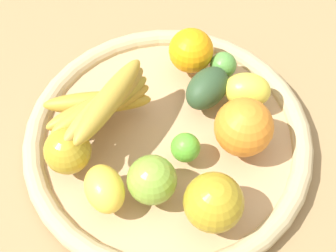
{
  "coord_description": "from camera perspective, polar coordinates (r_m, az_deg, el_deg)",
  "views": [
    {
      "loc": [
        -0.03,
        -0.39,
        0.67
      ],
      "look_at": [
        0.0,
        0.0,
        0.06
      ],
      "focal_mm": 54.68,
      "sensor_mm": 36.0,
      "label": 1
    }
  ],
  "objects": [
    {
      "name": "ground_plane",
      "position": [
        0.78,
        0.0,
        -2.23
      ],
      "size": [
        2.4,
        2.4,
        0.0
      ],
      "primitive_type": "plane",
      "color": "#94764C",
      "rests_on": "ground"
    },
    {
      "name": "basket",
      "position": [
        0.76,
        0.0,
        -1.6
      ],
      "size": [
        0.43,
        0.43,
        0.04
      ],
      "color": "tan",
      "rests_on": "ground_plane"
    },
    {
      "name": "lemon_0",
      "position": [
        0.77,
        8.82,
        3.98
      ],
      "size": [
        0.08,
        0.07,
        0.05
      ],
      "primitive_type": "ellipsoid",
      "rotation": [
        0.0,
        0.0,
        2.93
      ],
      "color": "yellow",
      "rests_on": "basket"
    },
    {
      "name": "apple_0",
      "position": [
        0.67,
        -1.8,
        -6.03
      ],
      "size": [
        0.07,
        0.07,
        0.07
      ],
      "primitive_type": "sphere",
      "rotation": [
        0.0,
        0.0,
        0.01
      ],
      "color": "#7DA738",
      "rests_on": "basket"
    },
    {
      "name": "banana_bunch",
      "position": [
        0.72,
        -7.4,
        2.47
      ],
      "size": [
        0.16,
        0.15,
        0.09
      ],
      "color": "#B8922E",
      "rests_on": "basket"
    },
    {
      "name": "orange_1",
      "position": [
        0.71,
        8.44,
        -0.13
      ],
      "size": [
        0.1,
        0.1,
        0.08
      ],
      "primitive_type": "sphere",
      "rotation": [
        0.0,
        0.0,
        6.02
      ],
      "color": "orange",
      "rests_on": "basket"
    },
    {
      "name": "lemon_1",
      "position": [
        0.68,
        -7.09,
        -6.96
      ],
      "size": [
        0.07,
        0.08,
        0.05
      ],
      "primitive_type": "ellipsoid",
      "rotation": [
        0.0,
        0.0,
        5.03
      ],
      "color": "yellow",
      "rests_on": "basket"
    },
    {
      "name": "avocado",
      "position": [
        0.76,
        4.4,
        4.23
      ],
      "size": [
        0.09,
        0.09,
        0.05
      ],
      "primitive_type": "ellipsoid",
      "rotation": [
        0.0,
        0.0,
        0.81
      ],
      "color": "#2D482A",
      "rests_on": "basket"
    },
    {
      "name": "apple_1",
      "position": [
        0.65,
        5.11,
        -8.49
      ],
      "size": [
        0.08,
        0.08,
        0.08
      ],
      "primitive_type": "sphere",
      "rotation": [
        0.0,
        0.0,
        6.21
      ],
      "color": "#AB9021",
      "rests_on": "basket"
    },
    {
      "name": "orange_0",
      "position": [
        0.79,
        2.59,
        8.4
      ],
      "size": [
        0.08,
        0.08,
        0.07
      ],
      "primitive_type": "sphere",
      "rotation": [
        0.0,
        0.0,
        3.38
      ],
      "color": "orange",
      "rests_on": "basket"
    },
    {
      "name": "apple_2",
      "position": [
        0.71,
        -11.13,
        -2.74
      ],
      "size": [
        0.08,
        0.08,
        0.06
      ],
      "primitive_type": "sphere",
      "rotation": [
        0.0,
        0.0,
        1.28
      ],
      "color": "#AC9225",
      "rests_on": "basket"
    },
    {
      "name": "lime_1",
      "position": [
        0.71,
        1.96,
        -2.41
      ],
      "size": [
        0.06,
        0.06,
        0.04
      ],
      "primitive_type": "sphere",
      "rotation": [
        0.0,
        0.0,
        4.1
      ],
      "color": "#54A92E",
      "rests_on": "basket"
    },
    {
      "name": "lime_0",
      "position": [
        0.8,
        6.18,
        6.78
      ],
      "size": [
        0.04,
        0.04,
        0.04
      ],
      "primitive_type": "sphere",
      "rotation": [
        0.0,
        0.0,
        3.07
      ],
      "color": "#54943E",
      "rests_on": "basket"
    }
  ]
}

